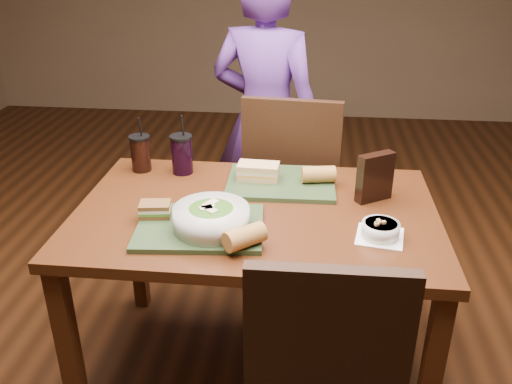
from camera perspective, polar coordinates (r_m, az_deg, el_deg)
ground at (r=2.40m, az=0.00°, el=-17.95°), size 6.00×6.00×0.00m
dining_table at (r=2.00m, az=0.00°, el=-4.15°), size 1.30×0.85×0.75m
chair_far at (r=2.59m, az=3.67°, el=0.74°), size 0.48×0.48×1.01m
diner at (r=2.78m, az=1.01°, el=7.42°), size 0.65×0.51×1.56m
tray_near at (r=1.83m, az=-5.91°, el=-3.70°), size 0.44×0.35×0.02m
tray_far at (r=2.14m, az=2.64°, el=1.00°), size 0.43×0.33×0.02m
salad_bowl at (r=1.79m, az=-4.73°, el=-2.59°), size 0.25×0.25×0.08m
soup_bowl at (r=1.82m, az=12.97°, el=-3.87°), size 0.17×0.17×0.06m
sandwich_near at (r=1.90m, az=-10.56°, el=-1.80°), size 0.11×0.09×0.05m
sandwich_far at (r=2.14m, az=0.24°, el=2.18°), size 0.16×0.10×0.06m
baguette_near at (r=1.69m, az=-1.19°, el=-4.74°), size 0.14×0.14×0.07m
baguette_far at (r=2.13m, az=6.58°, el=1.86°), size 0.14×0.09×0.06m
cup_cola at (r=2.30m, az=-12.05°, el=4.04°), size 0.09×0.09×0.23m
cup_berry at (r=2.25m, az=-7.80°, el=3.98°), size 0.09×0.09×0.25m
chip_bag at (r=2.03m, az=12.41°, el=1.53°), size 0.14×0.11×0.18m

